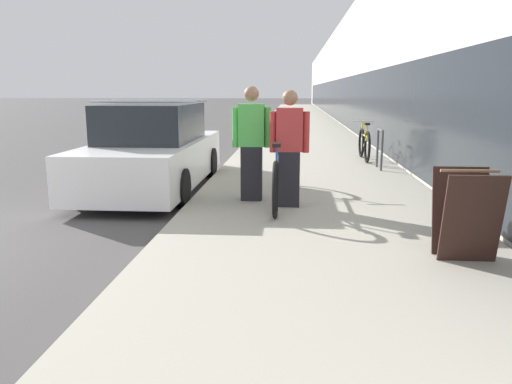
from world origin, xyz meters
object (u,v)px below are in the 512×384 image
object	(u,v)px
cruiser_bike_nearest	(364,144)
sandwich_board_sign	(466,214)
person_bystander	(252,144)
tandem_bicycle	(278,174)
bike_rack_hoop	(380,145)
parked_sedan_curbside	(154,151)
person_rider	(289,149)

from	to	relation	value
cruiser_bike_nearest	sandwich_board_sign	xyz separation A→B (m)	(0.01, -7.22, 0.06)
person_bystander	sandwich_board_sign	bearing A→B (deg)	-47.41
tandem_bicycle	person_bystander	bearing A→B (deg)	-178.95
bike_rack_hoop	parked_sedan_curbside	world-z (taller)	parked_sedan_curbside
tandem_bicycle	cruiser_bike_nearest	distance (m)	5.05
person_rider	cruiser_bike_nearest	xyz separation A→B (m)	(1.76, 5.05, -0.45)
tandem_bicycle	person_rider	distance (m)	0.60
cruiser_bike_nearest	sandwich_board_sign	world-z (taller)	cruiser_bike_nearest
cruiser_bike_nearest	parked_sedan_curbside	xyz separation A→B (m)	(-4.20, -3.39, 0.19)
cruiser_bike_nearest	sandwich_board_sign	distance (m)	7.22
bike_rack_hoop	parked_sedan_curbside	xyz separation A→B (m)	(-4.33, -2.00, 0.06)
sandwich_board_sign	parked_sedan_curbside	distance (m)	5.69
tandem_bicycle	person_bystander	world-z (taller)	person_bystander
person_rider	tandem_bicycle	bearing A→B (deg)	113.88
person_bystander	cruiser_bike_nearest	xyz separation A→B (m)	(2.33, 4.68, -0.47)
bike_rack_hoop	sandwich_board_sign	bearing A→B (deg)	-91.22
person_bystander	sandwich_board_sign	world-z (taller)	person_bystander
sandwich_board_sign	cruiser_bike_nearest	bearing A→B (deg)	90.06
person_rider	cruiser_bike_nearest	bearing A→B (deg)	70.80
tandem_bicycle	cruiser_bike_nearest	size ratio (longest dim) A/B	1.69
tandem_bicycle	person_rider	world-z (taller)	person_rider
cruiser_bike_nearest	sandwich_board_sign	size ratio (longest dim) A/B	1.94
tandem_bicycle	parked_sedan_curbside	xyz separation A→B (m)	(-2.27, 1.28, 0.17)
cruiser_bike_nearest	parked_sedan_curbside	bearing A→B (deg)	-141.07
cruiser_bike_nearest	bike_rack_hoop	bearing A→B (deg)	-84.61
person_rider	cruiser_bike_nearest	distance (m)	5.37
person_rider	bike_rack_hoop	bearing A→B (deg)	62.66
tandem_bicycle	parked_sedan_curbside	bearing A→B (deg)	150.68
tandem_bicycle	cruiser_bike_nearest	xyz separation A→B (m)	(1.93, 4.67, -0.02)
bike_rack_hoop	cruiser_bike_nearest	world-z (taller)	cruiser_bike_nearest
tandem_bicycle	bike_rack_hoop	distance (m)	3.87
parked_sedan_curbside	tandem_bicycle	bearing A→B (deg)	-29.32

